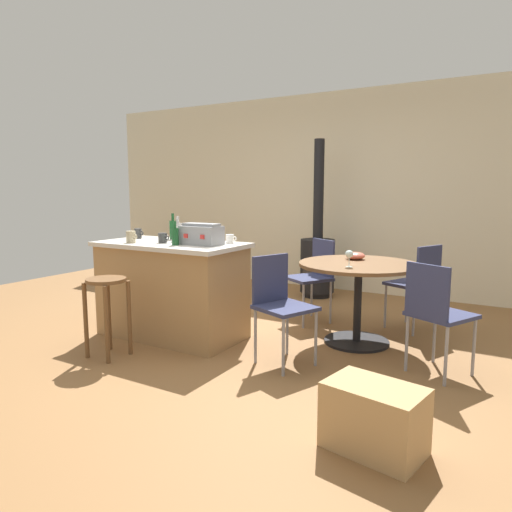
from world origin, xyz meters
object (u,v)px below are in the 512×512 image
folding_chair_left (314,273)px  bottle_2 (178,231)px  cup_1 (163,238)px  wood_stove (317,257)px  wooden_stool (107,300)px  folding_chair_far (418,280)px  cup_2 (138,233)px  cup_3 (131,237)px  wine_glass (349,255)px  serving_bowl (355,256)px  cup_0 (230,239)px  kitchen_island (172,289)px  bottle_0 (175,236)px  folding_chair_right (280,300)px  folding_chair_near (436,310)px  bottle_1 (173,229)px  cardboard_box (374,418)px  toolbox (201,235)px  dining_table (358,282)px

folding_chair_left → bottle_2: bottle_2 is taller
cup_1 → wood_stove: bearing=76.3°
wooden_stool → folding_chair_far: bearing=44.6°
folding_chair_left → cup_2: cup_2 is taller
cup_3 → folding_chair_far: bearing=34.3°
folding_chair_far → wine_glass: size_ratio=5.99×
wine_glass → serving_bowl: (-0.09, 0.45, -0.07)m
cup_0 → bottle_2: bearing=-170.9°
kitchen_island → bottle_0: size_ratio=6.64×
folding_chair_right → wood_stove: 2.45m
kitchen_island → serving_bowl: size_ratio=7.78×
wood_stove → cup_1: wood_stove is taller
folding_chair_far → cup_0: cup_0 is taller
folding_chair_near → folding_chair_right: (-1.13, -0.34, 0.01)m
bottle_0 → bottle_1: size_ratio=0.82×
cardboard_box → toolbox: bearing=151.9°
cup_1 → cup_2: bearing=159.3°
wood_stove → wine_glass: bearing=-60.0°
wooden_stool → cardboard_box: (2.34, -0.30, -0.30)m
wine_glass → dining_table: bearing=89.4°
bottle_1 → cardboard_box: (2.40, -1.23, -0.82)m
toolbox → cup_1: 0.40m
wood_stove → cup_0: 2.08m
wooden_stool → wine_glass: wine_glass is taller
cup_2 → wine_glass: (2.12, 0.30, -0.10)m
folding_chair_near → bottle_1: bottle_1 is taller
folding_chair_near → cardboard_box: (-0.09, -1.24, -0.32)m
wood_stove → wine_glass: wood_stove is taller
folding_chair_near → toolbox: 2.04m
bottle_1 → cup_1: 0.32m
dining_table → bottle_2: bottle_2 is taller
bottle_2 → wood_stove: bearing=75.4°
toolbox → cardboard_box: bearing=-28.1°
wine_glass → bottle_1: bearing=-173.6°
cup_1 → wooden_stool: bearing=-95.6°
dining_table → cup_1: size_ratio=9.09×
wooden_stool → bottle_1: bottle_1 is taller
cup_1 → cup_3: (-0.26, -0.14, 0.01)m
dining_table → cardboard_box: dining_table is taller
serving_bowl → folding_chair_near: bearing=-37.0°
folding_chair_left → bottle_0: bottle_0 is taller
toolbox → bottle_0: bearing=-141.8°
kitchen_island → serving_bowl: kitchen_island is taller
folding_chair_left → wood_stove: size_ratio=0.43×
toolbox → cup_3: (-0.66, -0.21, -0.04)m
cup_2 → serving_bowl: (2.02, 0.75, -0.17)m
wine_glass → cardboard_box: size_ratio=0.28×
cup_1 → serving_bowl: 1.80m
dining_table → folding_chair_left: size_ratio=1.23×
kitchen_island → toolbox: (0.36, 0.00, 0.54)m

